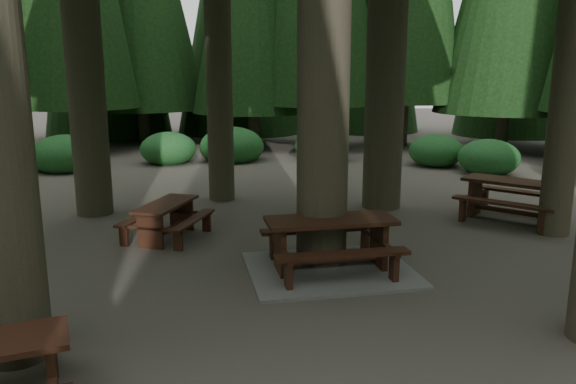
{
  "coord_description": "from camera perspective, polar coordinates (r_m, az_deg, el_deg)",
  "views": [
    {
      "loc": [
        0.36,
        -8.83,
        3.18
      ],
      "look_at": [
        0.23,
        0.76,
        1.1
      ],
      "focal_mm": 35.0,
      "sensor_mm": 36.0,
      "label": 1
    }
  ],
  "objects": [
    {
      "name": "picnic_table_a",
      "position": [
        9.09,
        4.31,
        -6.16
      ],
      "size": [
        3.01,
        2.66,
        0.89
      ],
      "rotation": [
        0.0,
        0.0,
        0.21
      ],
      "color": "gray",
      "rests_on": "ground"
    },
    {
      "name": "picnic_table_d",
      "position": [
        12.96,
        21.89,
        -0.19
      ],
      "size": [
        2.63,
        2.55,
        0.89
      ],
      "rotation": [
        0.0,
        0.0,
        -0.65
      ],
      "color": "#361B10",
      "rests_on": "ground"
    },
    {
      "name": "shrub_ring",
      "position": [
        9.98,
        2.73,
        -3.95
      ],
      "size": [
        23.86,
        24.64,
        1.49
      ],
      "color": "#205D2C",
      "rests_on": "ground"
    },
    {
      "name": "ground",
      "position": [
        9.39,
        -1.48,
        -7.56
      ],
      "size": [
        80.0,
        80.0,
        0.0
      ],
      "primitive_type": "plane",
      "color": "#4F4940",
      "rests_on": "ground"
    },
    {
      "name": "picnic_table_b",
      "position": [
        11.02,
        -12.24,
        -2.29
      ],
      "size": [
        1.67,
        1.9,
        0.71
      ],
      "rotation": [
        0.0,
        0.0,
        1.33
      ],
      "color": "#361B10",
      "rests_on": "ground"
    }
  ]
}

